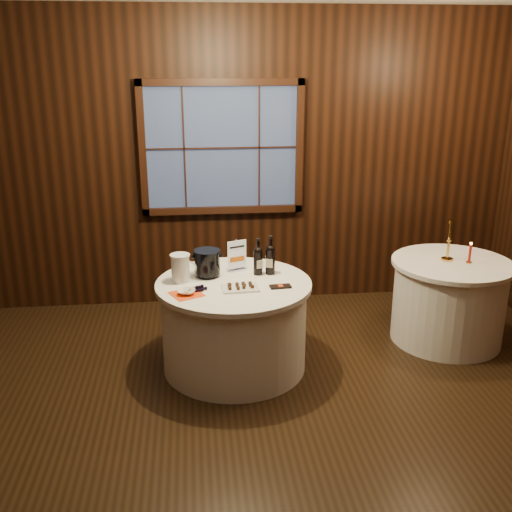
{
  "coord_description": "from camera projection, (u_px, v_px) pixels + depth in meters",
  "views": [
    {
      "loc": [
        -0.31,
        -3.56,
        2.53
      ],
      "look_at": [
        0.17,
        0.9,
        1.02
      ],
      "focal_mm": 42.0,
      "sensor_mm": 36.0,
      "label": 1
    }
  ],
  "objects": [
    {
      "name": "chocolate_plate",
      "position": [
        240.0,
        287.0,
        4.74
      ],
      "size": [
        0.3,
        0.21,
        0.04
      ],
      "rotation": [
        0.0,
        0.0,
        0.06
      ],
      "color": "white",
      "rests_on": "main_table"
    },
    {
      "name": "brass_candlestick",
      "position": [
        448.0,
        246.0,
        5.37
      ],
      "size": [
        0.11,
        0.11,
        0.38
      ],
      "color": "#C18D3C",
      "rests_on": "side_table"
    },
    {
      "name": "port_bottle_right",
      "position": [
        270.0,
        258.0,
        5.03
      ],
      "size": [
        0.08,
        0.09,
        0.34
      ],
      "rotation": [
        0.0,
        0.0,
        -0.36
      ],
      "color": "black",
      "rests_on": "main_table"
    },
    {
      "name": "orange_napkin",
      "position": [
        186.0,
        294.0,
        4.64
      ],
      "size": [
        0.3,
        0.3,
        0.0
      ],
      "primitive_type": "cube",
      "rotation": [
        0.0,
        0.0,
        0.45
      ],
      "color": "#F14514",
      "rests_on": "main_table"
    },
    {
      "name": "back_wall",
      "position": [
        222.0,
        158.0,
        6.04
      ],
      "size": [
        6.0,
        0.1,
        3.0
      ],
      "color": "black",
      "rests_on": "ground"
    },
    {
      "name": "grape_bunch",
      "position": [
        200.0,
        289.0,
        4.69
      ],
      "size": [
        0.18,
        0.1,
        0.04
      ],
      "rotation": [
        0.0,
        0.0,
        0.29
      ],
      "color": "black",
      "rests_on": "main_table"
    },
    {
      "name": "chocolate_box",
      "position": [
        280.0,
        286.0,
        4.78
      ],
      "size": [
        0.18,
        0.1,
        0.01
      ],
      "primitive_type": "cube",
      "rotation": [
        0.0,
        0.0,
        0.09
      ],
      "color": "black",
      "rests_on": "main_table"
    },
    {
      "name": "port_bottle_left",
      "position": [
        258.0,
        259.0,
        5.02
      ],
      "size": [
        0.08,
        0.09,
        0.32
      ],
      "rotation": [
        0.0,
        0.0,
        0.32
      ],
      "color": "black",
      "rests_on": "main_table"
    },
    {
      "name": "ice_bucket",
      "position": [
        207.0,
        263.0,
        4.98
      ],
      "size": [
        0.23,
        0.23,
        0.23
      ],
      "color": "black",
      "rests_on": "main_table"
    },
    {
      "name": "glass_pitcher",
      "position": [
        181.0,
        268.0,
        4.87
      ],
      "size": [
        0.21,
        0.16,
        0.23
      ],
      "rotation": [
        0.0,
        0.0,
        -0.16
      ],
      "color": "silver",
      "rests_on": "main_table"
    },
    {
      "name": "side_table",
      "position": [
        448.0,
        301.0,
        5.5
      ],
      "size": [
        1.08,
        1.08,
        0.77
      ],
      "color": "white",
      "rests_on": "ground"
    },
    {
      "name": "ground",
      "position": [
        245.0,
        435.0,
        4.19
      ],
      "size": [
        6.0,
        6.0,
        0.0
      ],
      "primitive_type": "plane",
      "color": "black",
      "rests_on": "ground"
    },
    {
      "name": "cracker_bowl",
      "position": [
        186.0,
        292.0,
        4.63
      ],
      "size": [
        0.15,
        0.15,
        0.03
      ],
      "primitive_type": "imported",
      "rotation": [
        0.0,
        0.0,
        -0.1
      ],
      "color": "white",
      "rests_on": "orange_napkin"
    },
    {
      "name": "sign_stand",
      "position": [
        236.0,
        260.0,
        5.12
      ],
      "size": [
        0.17,
        0.13,
        0.28
      ],
      "rotation": [
        0.0,
        0.0,
        0.37
      ],
      "color": "#BCBBC3",
      "rests_on": "main_table"
    },
    {
      "name": "red_candle",
      "position": [
        470.0,
        255.0,
        5.31
      ],
      "size": [
        0.05,
        0.05,
        0.2
      ],
      "color": "#C18D3C",
      "rests_on": "side_table"
    },
    {
      "name": "main_table",
      "position": [
        234.0,
        325.0,
        5.01
      ],
      "size": [
        1.28,
        1.28,
        0.77
      ],
      "color": "white",
      "rests_on": "ground"
    }
  ]
}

